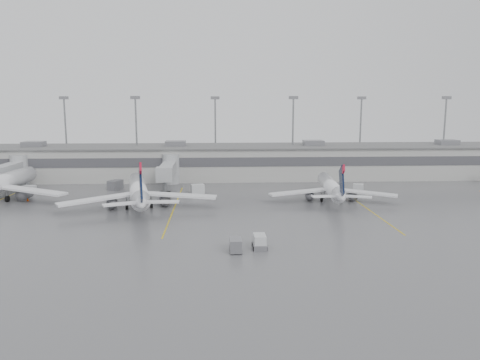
{
  "coord_description": "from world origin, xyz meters",
  "views": [
    {
      "loc": [
        -9.66,
        -60.07,
        19.01
      ],
      "look_at": [
        -5.46,
        24.0,
        5.0
      ],
      "focal_mm": 35.0,
      "sensor_mm": 36.0,
      "label": 1
    }
  ],
  "objects": [
    {
      "name": "ground",
      "position": [
        0.0,
        0.0,
        0.0
      ],
      "size": [
        260.0,
        260.0,
        0.0
      ],
      "primitive_type": "plane",
      "color": "#545457",
      "rests_on": "ground"
    },
    {
      "name": "terminal",
      "position": [
        -0.01,
        57.98,
        4.17
      ],
      "size": [
        152.0,
        17.0,
        9.45
      ],
      "color": "#A9A9A4",
      "rests_on": "ground"
    },
    {
      "name": "light_masts",
      "position": [
        0.0,
        63.75,
        12.03
      ],
      "size": [
        142.4,
        8.0,
        20.6
      ],
      "color": "gray",
      "rests_on": "ground"
    },
    {
      "name": "jet_bridge_left",
      "position": [
        -55.5,
        45.72,
        3.87
      ],
      "size": [
        4.0,
        17.2,
        7.0
      ],
      "color": "#9C9EA1",
      "rests_on": "ground"
    },
    {
      "name": "jet_bridge_right",
      "position": [
        -20.5,
        45.72,
        3.87
      ],
      "size": [
        4.0,
        17.2,
        7.0
      ],
      "color": "#9C9EA1",
      "rests_on": "ground"
    },
    {
      "name": "stand_markings",
      "position": [
        -0.0,
        24.0,
        0.01
      ],
      "size": [
        105.25,
        40.0,
        0.01
      ],
      "color": "gold",
      "rests_on": "ground"
    },
    {
      "name": "jet_mid_left",
      "position": [
        -23.88,
        23.91,
        3.17
      ],
      "size": [
        27.6,
        31.23,
        10.2
      ],
      "rotation": [
        0.0,
        0.0,
        0.2
      ],
      "color": "white",
      "rests_on": "ground"
    },
    {
      "name": "jet_mid_right",
      "position": [
        12.54,
        28.13,
        2.76
      ],
      "size": [
        24.42,
        27.49,
        8.9
      ],
      "rotation": [
        0.0,
        0.0,
        -0.1
      ],
      "color": "white",
      "rests_on": "ground"
    },
    {
      "name": "baggage_tug",
      "position": [
        -4.12,
        -1.05,
        0.73
      ],
      "size": [
        1.91,
        2.92,
        1.87
      ],
      "rotation": [
        0.0,
        0.0,
        0.01
      ],
      "color": "silver",
      "rests_on": "ground"
    },
    {
      "name": "baggage_cart",
      "position": [
        -7.32,
        -2.25,
        0.9
      ],
      "size": [
        1.57,
        2.7,
        1.72
      ],
      "rotation": [
        0.0,
        0.0,
        0.01
      ],
      "color": "slate",
      "rests_on": "ground"
    },
    {
      "name": "gse_uld_a",
      "position": [
        -49.22,
        38.88,
        0.86
      ],
      "size": [
        2.64,
        1.97,
        1.71
      ],
      "primitive_type": "cube",
      "rotation": [
        0.0,
        0.0,
        -0.16
      ],
      "color": "silver",
      "rests_on": "ground"
    },
    {
      "name": "gse_uld_b",
      "position": [
        -13.76,
        37.25,
        0.96
      ],
      "size": [
        3.07,
        2.39,
        1.93
      ],
      "primitive_type": "cube",
      "rotation": [
        0.0,
        0.0,
        0.23
      ],
      "color": "silver",
      "rests_on": "ground"
    },
    {
      "name": "gse_uld_c",
      "position": [
        20.98,
        38.29,
        0.77
      ],
      "size": [
        2.49,
        2.01,
        1.54
      ],
      "primitive_type": "cube",
      "rotation": [
        0.0,
        0.0,
        -0.29
      ],
      "color": "silver",
      "rests_on": "ground"
    },
    {
      "name": "gse_loader",
      "position": [
        -32.09,
        42.59,
        1.03
      ],
      "size": [
        3.21,
        3.86,
        2.07
      ],
      "primitive_type": "cube",
      "rotation": [
        0.0,
        0.0,
        -0.41
      ],
      "color": "slate",
      "rests_on": "ground"
    },
    {
      "name": "cone_a",
      "position": [
        -46.62,
        31.14,
        0.35
      ],
      "size": [
        0.44,
        0.44,
        0.7
      ],
      "primitive_type": "cone",
      "color": "#E94604",
      "rests_on": "ground"
    },
    {
      "name": "cone_b",
      "position": [
        -26.33,
        33.91,
        0.3
      ],
      "size": [
        0.38,
        0.38,
        0.6
      ],
      "primitive_type": "cone",
      "color": "#E94604",
      "rests_on": "ground"
    },
    {
      "name": "cone_c",
      "position": [
        16.27,
        35.41,
        0.31
      ],
      "size": [
        0.39,
        0.39,
        0.62
      ],
      "primitive_type": "cone",
      "color": "#E94604",
      "rests_on": "ground"
    }
  ]
}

